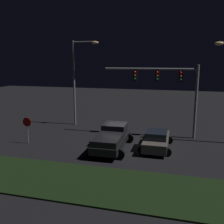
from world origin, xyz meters
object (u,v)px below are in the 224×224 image
object	(u,v)px
pickup_truck	(112,137)
street_lamp_left	(79,73)
car_sedan	(156,140)
traffic_signal_gantry	(168,83)
stop_sign	(27,125)

from	to	relation	value
pickup_truck	street_lamp_left	bearing A→B (deg)	37.88
pickup_truck	car_sedan	bearing A→B (deg)	-76.70
car_sedan	traffic_signal_gantry	size ratio (longest dim) A/B	0.53
pickup_truck	car_sedan	world-z (taller)	pickup_truck
street_lamp_left	car_sedan	bearing A→B (deg)	-33.44
traffic_signal_gantry	car_sedan	bearing A→B (deg)	-98.28
car_sedan	traffic_signal_gantry	xyz separation A→B (m)	(0.54, 3.71, 4.16)
traffic_signal_gantry	stop_sign	distance (m)	12.61
traffic_signal_gantry	street_lamp_left	size ratio (longest dim) A/B	0.94
traffic_signal_gantry	street_lamp_left	world-z (taller)	street_lamp_left
traffic_signal_gantry	stop_sign	size ratio (longest dim) A/B	3.73
traffic_signal_gantry	stop_sign	world-z (taller)	traffic_signal_gantry
pickup_truck	traffic_signal_gantry	bearing A→B (deg)	-41.58
street_lamp_left	traffic_signal_gantry	bearing A→B (deg)	-12.46
traffic_signal_gantry	street_lamp_left	distance (m)	9.50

